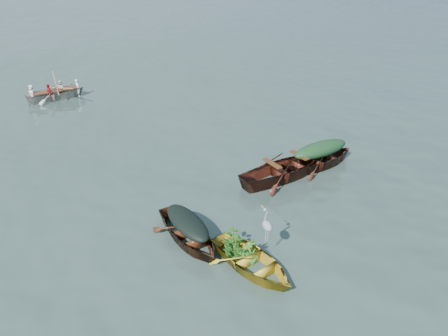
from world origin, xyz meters
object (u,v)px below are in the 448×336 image
object	(u,v)px
green_tarp_boat	(319,167)
open_wooden_boat	(285,178)
rowed_boat	(57,99)
heron	(267,231)
dark_covered_boat	(188,240)
yellow_dinghy	(251,269)

from	to	relation	value
green_tarp_boat	open_wooden_boat	xyz separation A→B (m)	(-1.55, -0.27, 0.00)
rowed_boat	heron	distance (m)	15.84
heron	dark_covered_boat	bearing A→B (deg)	118.85
green_tarp_boat	rowed_boat	xyz separation A→B (m)	(-8.47, 11.32, 0.00)
green_tarp_boat	heron	world-z (taller)	heron
dark_covered_boat	rowed_boat	size ratio (longest dim) A/B	0.88
dark_covered_boat	green_tarp_boat	world-z (taller)	green_tarp_boat
dark_covered_boat	heron	distance (m)	2.38
yellow_dinghy	open_wooden_boat	xyz separation A→B (m)	(3.03, 3.84, 0.00)
dark_covered_boat	open_wooden_boat	size ratio (longest dim) A/B	0.73
open_wooden_boat	heron	bearing A→B (deg)	134.12
dark_covered_boat	green_tarp_boat	xyz separation A→B (m)	(5.71, 2.40, 0.00)
green_tarp_boat	heron	size ratio (longest dim) A/B	4.61
yellow_dinghy	green_tarp_boat	size ratio (longest dim) A/B	0.76
rowed_boat	yellow_dinghy	bearing A→B (deg)	-177.91
dark_covered_boat	rowed_boat	world-z (taller)	rowed_boat
yellow_dinghy	heron	distance (m)	1.05
heron	yellow_dinghy	bearing A→B (deg)	-174.81
open_wooden_boat	rowed_boat	xyz separation A→B (m)	(-6.92, 11.59, 0.00)
green_tarp_boat	open_wooden_boat	bearing A→B (deg)	90.00
rowed_boat	heron	world-z (taller)	heron
open_wooden_boat	rowed_boat	world-z (taller)	open_wooden_boat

